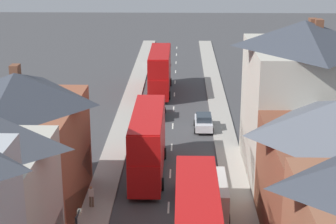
{
  "coord_description": "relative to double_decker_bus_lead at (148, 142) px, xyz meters",
  "views": [
    {
      "loc": [
        0.87,
        -12.31,
        18.67
      ],
      "look_at": [
        -0.38,
        37.87,
        2.82
      ],
      "focal_mm": 60.0,
      "sensor_mm": 36.0,
      "label": 1
    }
  ],
  "objects": [
    {
      "name": "pavement_left",
      "position": [
        -3.29,
        8.13,
        -2.75
      ],
      "size": [
        2.2,
        104.0,
        0.14
      ],
      "primitive_type": "cube",
      "color": "#A8A399",
      "rests_on": "ground"
    },
    {
      "name": "pavement_right",
      "position": [
        6.91,
        8.13,
        -2.75
      ],
      "size": [
        2.2,
        104.0,
        0.14
      ],
      "primitive_type": "cube",
      "color": "#A8A399",
      "rests_on": "ground"
    },
    {
      "name": "centre_line_dashes",
      "position": [
        1.81,
        6.13,
        -2.81
      ],
      "size": [
        0.14,
        97.8,
        0.01
      ],
      "color": "silver",
      "rests_on": "ground"
    },
    {
      "name": "double_decker_bus_lead",
      "position": [
        0.0,
        0.0,
        0.0
      ],
      "size": [
        2.74,
        10.8,
        5.3
      ],
      "color": "red",
      "rests_on": "ground"
    },
    {
      "name": "double_decker_bus_mid_street",
      "position": [
        0.0,
        24.83,
        0.0
      ],
      "size": [
        2.74,
        10.8,
        5.3
      ],
      "color": "#B70F0F",
      "rests_on": "ground"
    },
    {
      "name": "car_near_blue",
      "position": [
        4.91,
        11.04,
        -1.98
      ],
      "size": [
        1.9,
        3.93,
        1.66
      ],
      "color": "silver",
      "rests_on": "ground"
    },
    {
      "name": "car_parked_left_a",
      "position": [
        0.01,
        15.22,
        -2.0
      ],
      "size": [
        1.9,
        4.09,
        1.63
      ],
      "color": "#144728",
      "rests_on": "ground"
    },
    {
      "name": "car_parked_right_a",
      "position": [
        -1.29,
        39.77,
        -2.02
      ],
      "size": [
        1.9,
        3.84,
        1.58
      ],
      "color": "#B7BABF",
      "rests_on": "ground"
    },
    {
      "name": "car_mid_black",
      "position": [
        3.61,
        -4.38,
        -1.97
      ],
      "size": [
        1.9,
        4.55,
        1.69
      ],
      "color": "gray",
      "rests_on": "ground"
    },
    {
      "name": "delivery_van",
      "position": [
        4.91,
        -6.51,
        -1.48
      ],
      "size": [
        2.2,
        5.2,
        2.41
      ],
      "color": "silver",
      "rests_on": "ground"
    },
    {
      "name": "pedestrian_mid_right",
      "position": [
        -3.68,
        -6.15,
        -1.78
      ],
      "size": [
        0.36,
        0.22,
        1.61
      ],
      "color": "brown",
      "rests_on": "pavement_left"
    }
  ]
}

